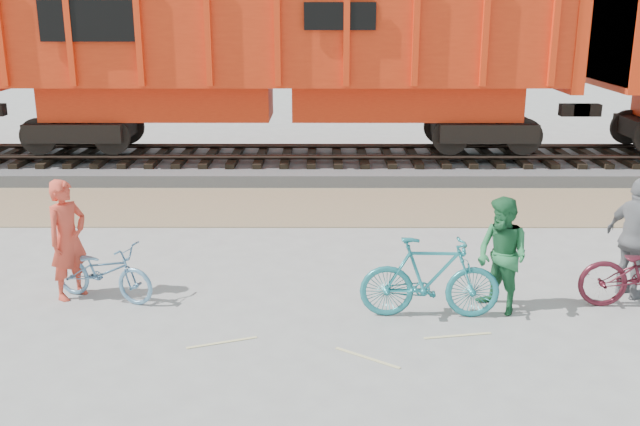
# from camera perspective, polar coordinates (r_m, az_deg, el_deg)

# --- Properties ---
(ground) EXTENTS (120.00, 120.00, 0.00)m
(ground) POSITION_cam_1_polar(r_m,az_deg,el_deg) (9.82, -1.35, -8.25)
(ground) COLOR #9E9E99
(ground) RESTS_ON ground
(gravel_strip) EXTENTS (120.00, 3.00, 0.02)m
(gravel_strip) POSITION_cam_1_polar(r_m,az_deg,el_deg) (14.99, -0.83, 0.56)
(gravel_strip) COLOR #9E8262
(gravel_strip) RESTS_ON ground
(ballast_bed) EXTENTS (120.00, 4.00, 0.30)m
(ballast_bed) POSITION_cam_1_polar(r_m,az_deg,el_deg) (18.36, -0.66, 3.95)
(ballast_bed) COLOR slate
(ballast_bed) RESTS_ON ground
(track) EXTENTS (120.00, 2.60, 0.24)m
(track) POSITION_cam_1_polar(r_m,az_deg,el_deg) (18.29, -0.66, 4.94)
(track) COLOR black
(track) RESTS_ON ballast_bed
(hopper_car_center) EXTENTS (14.00, 3.13, 4.65)m
(hopper_car_center) POSITION_cam_1_polar(r_m,az_deg,el_deg) (17.99, -3.12, 12.87)
(hopper_car_center) COLOR black
(hopper_car_center) RESTS_ON track
(bicycle_blue) EXTENTS (1.72, 1.09, 0.85)m
(bicycle_blue) POSITION_cam_1_polar(r_m,az_deg,el_deg) (10.67, -16.95, -4.48)
(bicycle_blue) COLOR #6191B5
(bicycle_blue) RESTS_ON ground
(bicycle_teal) EXTENTS (1.90, 0.59, 1.13)m
(bicycle_teal) POSITION_cam_1_polar(r_m,az_deg,el_deg) (9.70, 8.79, -5.15)
(bicycle_teal) COLOR teal
(bicycle_teal) RESTS_ON ground
(person_solo) EXTENTS (0.69, 0.76, 1.75)m
(person_solo) POSITION_cam_1_polar(r_m,az_deg,el_deg) (10.77, -19.54, -2.00)
(person_solo) COLOR #D3402D
(person_solo) RESTS_ON ground
(person_man) EXTENTS (0.94, 0.99, 1.62)m
(person_man) POSITION_cam_1_polar(r_m,az_deg,el_deg) (10.00, 14.37, -3.34)
(person_man) COLOR #246B3C
(person_man) RESTS_ON ground
(person_woman) EXTENTS (0.81, 1.12, 1.77)m
(person_woman) POSITION_cam_1_polar(r_m,az_deg,el_deg) (11.11, 23.97, -1.87)
(person_woman) COLOR gray
(person_woman) RESTS_ON ground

